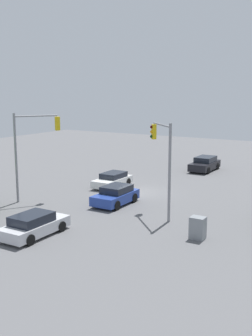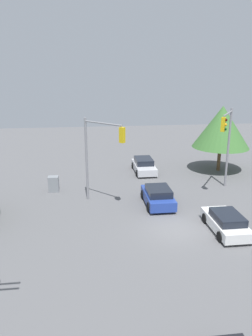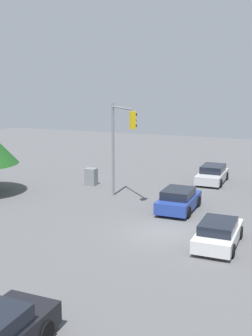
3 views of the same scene
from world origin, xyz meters
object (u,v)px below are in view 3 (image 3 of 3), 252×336
at_px(sedan_blue, 179,200).
at_px(sedan_white, 218,233).
at_px(traffic_signal_main, 121,135).
at_px(electrical_cabinet, 91,177).
at_px(sedan_silver, 212,174).

bearing_deg(sedan_blue, sedan_white, -54.87).
relative_size(sedan_white, traffic_signal_main, 0.64).
height_order(sedan_blue, electrical_cabinet, sedan_blue).
relative_size(sedan_white, electrical_cabinet, 3.15).
height_order(sedan_white, traffic_signal_main, traffic_signal_main).
xyz_separation_m(sedan_white, sedan_blue, (3.29, -4.68, 0.06)).
bearing_deg(sedan_blue, traffic_signal_main, 169.75).
bearing_deg(traffic_signal_main, sedan_white, 9.70).
height_order(sedan_silver, traffic_signal_main, traffic_signal_main).
height_order(sedan_silver, sedan_blue, sedan_blue).
bearing_deg(sedan_white, traffic_signal_main, 144.01).
height_order(sedan_silver, electrical_cabinet, sedan_silver).
xyz_separation_m(sedan_blue, traffic_signal_main, (4.20, -0.76, 3.68)).
distance_m(sedan_silver, electrical_cabinet, 9.50).
bearing_deg(traffic_signal_main, sedan_blue, 35.44).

